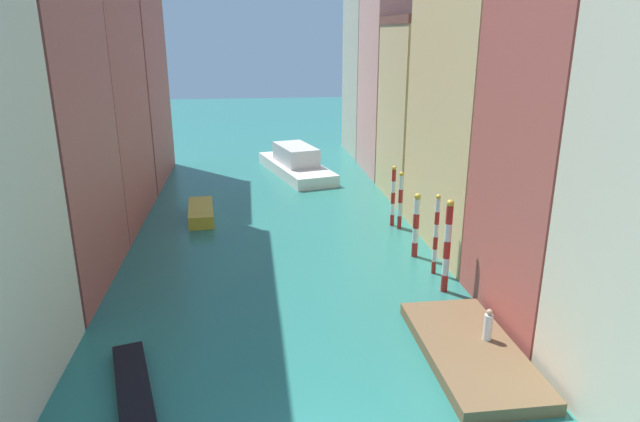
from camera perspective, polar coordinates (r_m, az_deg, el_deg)
ground_plane at (r=39.75m, az=-4.66°, el=-0.72°), size 154.00×154.00×0.00m
building_left_1 at (r=30.35m, az=-30.24°, el=12.79°), size 7.74×10.01×22.37m
building_left_2 at (r=40.31m, az=-24.58°, el=14.26°), size 7.74×11.28×22.33m
building_left_3 at (r=51.73m, az=-20.66°, el=13.50°), size 7.74×11.78×19.30m
building_right_1 at (r=26.47m, az=26.49°, el=8.21°), size 7.74×7.82×18.08m
building_right_2 at (r=34.77m, az=17.89°, el=11.52°), size 7.74×11.42×18.56m
building_right_3 at (r=44.53m, az=12.05°, el=10.19°), size 7.74×8.47×13.91m
building_right_4 at (r=52.57m, az=9.12°, el=15.26°), size 7.74×8.62×20.80m
building_right_5 at (r=61.24m, az=6.72°, el=15.83°), size 7.74×9.11×21.05m
waterfront_dock at (r=24.08m, az=15.30°, el=-13.82°), size 3.72×7.99×0.52m
person_on_dock at (r=24.25m, az=17.00°, el=-11.27°), size 0.36×0.36×1.39m
mooring_pole_0 at (r=28.41m, az=13.02°, el=-3.50°), size 0.38×0.38×4.92m
mooring_pole_1 at (r=30.48m, az=11.91°, el=-2.34°), size 0.27×0.27×4.55m
mooring_pole_2 at (r=32.70m, az=9.90°, el=-1.38°), size 0.39×0.39×3.91m
mooring_pole_3 at (r=37.22m, az=8.31°, el=1.13°), size 0.31×0.31×3.97m
mooring_pole_4 at (r=37.77m, az=7.58°, el=1.61°), size 0.31×0.31×4.22m
vaporetto_white at (r=51.97m, az=-2.51°, el=4.94°), size 6.69×12.43×2.69m
gondola_black at (r=21.46m, az=-18.52°, el=-18.68°), size 3.25×8.20×0.40m
motorboat_0 at (r=40.34m, az=-12.22°, el=-0.13°), size 2.13×5.30×0.89m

